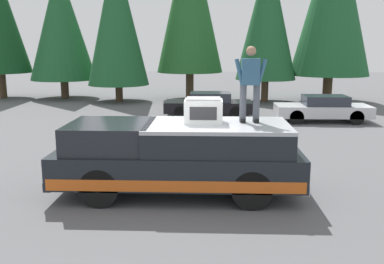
% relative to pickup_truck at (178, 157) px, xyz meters
% --- Properties ---
extents(ground_plane, '(90.00, 90.00, 0.00)m').
position_rel_pickup_truck_xyz_m(ground_plane, '(-0.08, 0.07, -0.87)').
color(ground_plane, '#565659').
extents(pickup_truck, '(2.01, 5.54, 1.65)m').
position_rel_pickup_truck_xyz_m(pickup_truck, '(0.00, 0.00, 0.00)').
color(pickup_truck, black).
rests_on(pickup_truck, ground).
extents(compressor_unit, '(0.65, 0.84, 0.56)m').
position_rel_pickup_truck_xyz_m(compressor_unit, '(0.09, -0.56, 1.05)').
color(compressor_unit, silver).
rests_on(compressor_unit, pickup_truck).
extents(person_on_truck_bed, '(0.29, 0.72, 1.69)m').
position_rel_pickup_truck_xyz_m(person_on_truck_bed, '(0.21, -1.60, 1.68)').
color(person_on_truck_bed, '#4C515B').
rests_on(person_on_truck_bed, pickup_truck).
extents(parked_car_silver, '(1.64, 4.10, 1.16)m').
position_rel_pickup_truck_xyz_m(parked_car_silver, '(9.64, -5.74, -0.29)').
color(parked_car_silver, silver).
rests_on(parked_car_silver, ground).
extents(parked_car_black, '(1.64, 4.10, 1.16)m').
position_rel_pickup_truck_xyz_m(parked_car_black, '(10.73, -0.67, -0.29)').
color(parked_car_black, black).
rests_on(parked_car_black, ground).
extents(conifer_left, '(3.53, 3.53, 8.76)m').
position_rel_pickup_truck_xyz_m(conifer_left, '(16.32, -4.01, 4.16)').
color(conifer_left, '#4C3826').
rests_on(conifer_left, ground).
extents(conifer_center_right, '(3.61, 3.61, 8.90)m').
position_rel_pickup_truck_xyz_m(conifer_center_right, '(16.11, 4.73, 4.07)').
color(conifer_center_right, '#4C3826').
rests_on(conifer_center_right, ground).
extents(conifer_right, '(4.08, 4.08, 8.20)m').
position_rel_pickup_truck_xyz_m(conifer_right, '(17.56, 8.53, 3.81)').
color(conifer_right, '#4C3826').
rests_on(conifer_right, ground).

